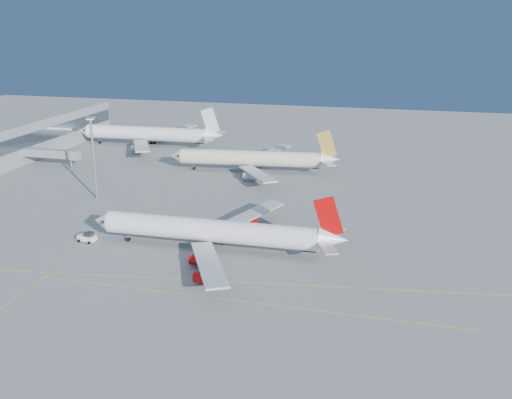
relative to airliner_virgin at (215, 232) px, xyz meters
name	(u,v)px	position (x,y,z in m)	size (l,w,h in m)	color
ground	(238,270)	(8.49, -10.00, -4.78)	(500.00, 500.00, 0.00)	slate
terminal	(24,138)	(-106.45, 75.00, 2.73)	(18.40, 110.00, 15.00)	gray
jet_bridge	(54,154)	(-84.62, 62.00, 0.39)	(23.60, 3.60, 6.90)	gray
taxiway_lines	(187,253)	(-6.23, -3.66, -4.77)	(118.86, 140.00, 0.02)	gold
airliner_virgin	(215,232)	(0.00, 0.00, 0.00)	(64.16, 57.80, 15.87)	white
airliner_etihad	(254,159)	(-9.58, 73.79, 0.21)	(62.83, 57.69, 16.40)	beige
airliner_third	(149,134)	(-64.97, 104.77, 0.71)	(67.60, 62.43, 18.16)	white
pushback_tug	(87,237)	(-33.11, -2.99, -3.59)	(4.88, 3.40, 2.58)	white
light_mast	(93,151)	(-48.94, 30.08, 10.40)	(2.22, 2.22, 25.73)	gray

